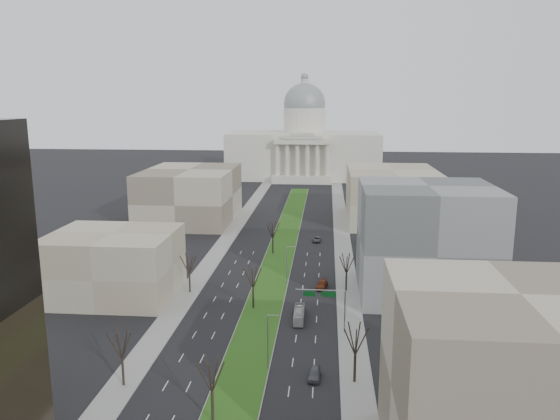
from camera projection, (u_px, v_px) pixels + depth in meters
The scene contains 25 objects.
ground at pixel (280, 254), 150.25m from camera, with size 600.00×600.00×0.00m, color black.
median at pixel (280, 255), 149.24m from camera, with size 8.00×222.03×0.20m.
sidewalk_left at pixel (196, 282), 127.32m from camera, with size 5.00×330.00×0.15m, color gray.
sidewalk_right at pixel (347, 286), 124.36m from camera, with size 5.00×330.00×0.15m, color gray.
capitol at pixel (304, 147), 292.94m from camera, with size 80.00×46.00×55.00m.
building_beige_left at pixel (114, 264), 117.48m from camera, with size 26.00×22.00×14.00m, color tan.
building_tan_right at pixel (512, 390), 59.37m from camera, with size 26.00×24.00×22.00m, color gray.
building_grey_right at pixel (426, 241), 117.63m from camera, with size 28.00×26.00×24.00m, color #5C5F61.
building_far_left at pixel (190, 195), 190.44m from camera, with size 30.00×40.00×18.00m, color gray.
building_far_right at pixel (391, 195), 189.39m from camera, with size 30.00×40.00×18.00m, color tan.
tree_left_mid at pixel (121, 342), 80.04m from camera, with size 5.40×5.40×9.72m.
tree_left_far at pixel (189, 263), 119.10m from camera, with size 5.28×5.28×9.50m.
tree_right_mid at pixel (356, 338), 81.00m from camera, with size 5.52×5.52×9.94m.
tree_right_far at pixel (347, 263), 120.16m from camera, with size 5.04×5.04×9.07m.
tree_median_a at pixel (212, 373), 70.94m from camera, with size 5.40×5.40×9.72m.
tree_median_b at pixel (253, 276), 109.98m from camera, with size 5.40×5.40×9.72m.
tree_median_c at pixel (273, 229), 149.01m from camera, with size 5.40×5.40×9.72m.
streetlamp_median_b at pixel (268, 341), 85.53m from camera, with size 1.90×0.20×9.16m.
streetlamp_median_c at pixel (287, 265), 124.57m from camera, with size 1.90×0.20×9.16m.
mast_arm_signs at pixel (330, 300), 99.11m from camera, with size 9.12×0.24×8.09m.
car_grey_near at pixel (315, 374), 83.44m from camera, with size 1.82×4.52×1.54m, color #4E5056.
car_black at pixel (298, 309), 109.04m from camera, with size 1.53×4.38×1.44m, color black.
car_red at pixel (322, 285), 123.22m from camera, with size 2.19×5.39×1.56m, color #66250D.
car_grey_far at pixel (317, 239), 163.18m from camera, with size 2.22×4.82×1.34m, color #494B50.
box_van at pixel (299, 314), 105.33m from camera, with size 1.92×8.22×2.29m, color silver.
Camera 1 is at (12.51, -24.19, 42.14)m, focal length 35.00 mm.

